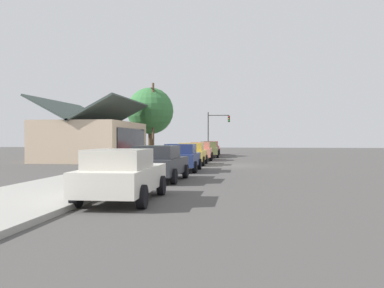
% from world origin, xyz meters
% --- Properties ---
extents(ground_plane, '(120.00, 120.00, 0.00)m').
position_xyz_m(ground_plane, '(0.00, 0.00, 0.00)').
color(ground_plane, '#4C4947').
extents(sidewalk_curb, '(60.00, 4.20, 0.16)m').
position_xyz_m(sidewalk_curb, '(0.00, 5.60, 0.08)').
color(sidewalk_curb, '#A3A099').
rests_on(sidewalk_curb, ground).
extents(car_ivory, '(4.63, 2.10, 1.59)m').
position_xyz_m(car_ivory, '(-18.17, 2.63, 0.82)').
color(car_ivory, silver).
rests_on(car_ivory, ground).
extents(car_charcoal, '(4.59, 2.23, 1.59)m').
position_xyz_m(car_charcoal, '(-11.78, 2.77, 0.82)').
color(car_charcoal, '#2D3035').
rests_on(car_charcoal, ground).
extents(car_navy, '(4.53, 2.07, 1.59)m').
position_xyz_m(car_navy, '(-5.88, 2.60, 0.81)').
color(car_navy, navy).
rests_on(car_navy, ground).
extents(car_mustard, '(4.58, 2.09, 1.59)m').
position_xyz_m(car_mustard, '(0.29, 2.76, 0.81)').
color(car_mustard, gold).
rests_on(car_mustard, ground).
extents(car_coral, '(4.94, 2.18, 1.59)m').
position_xyz_m(car_coral, '(7.04, 2.79, 0.82)').
color(car_coral, '#EA8C75').
rests_on(car_coral, ground).
extents(car_olive, '(4.67, 2.23, 1.59)m').
position_xyz_m(car_olive, '(12.95, 2.61, 0.82)').
color(car_olive, olive).
rests_on(car_olive, ground).
extents(car_cherry, '(4.88, 2.07, 1.59)m').
position_xyz_m(car_cherry, '(19.36, 2.86, 0.82)').
color(car_cherry, red).
rests_on(car_cherry, ground).
extents(storefront_building, '(11.63, 7.08, 5.24)m').
position_xyz_m(storefront_building, '(5.55, 11.98, 1.80)').
color(storefront_building, '#CCB293').
rests_on(storefront_building, ground).
extents(shade_tree, '(4.84, 4.84, 7.20)m').
position_xyz_m(shade_tree, '(13.80, 8.79, 4.76)').
color(shade_tree, brown).
rests_on(shade_tree, ground).
extents(traffic_light_main, '(0.37, 2.79, 5.20)m').
position_xyz_m(traffic_light_main, '(23.83, 2.54, 3.49)').
color(traffic_light_main, '#383833').
rests_on(traffic_light_main, ground).
extents(utility_pole_wooden, '(1.80, 0.24, 7.50)m').
position_xyz_m(utility_pole_wooden, '(12.41, 8.20, 3.93)').
color(utility_pole_wooden, brown).
rests_on(utility_pole_wooden, ground).
extents(fire_hydrant_red, '(0.22, 0.22, 0.71)m').
position_xyz_m(fire_hydrant_red, '(-15.11, 4.20, 0.50)').
color(fire_hydrant_red, red).
rests_on(fire_hydrant_red, sidewalk_curb).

